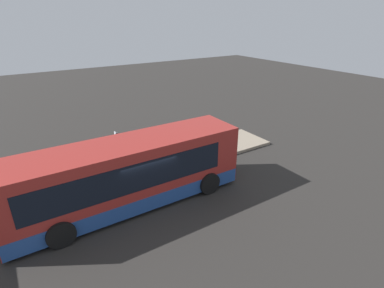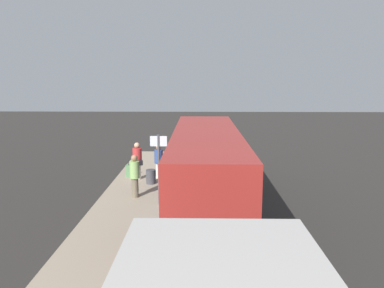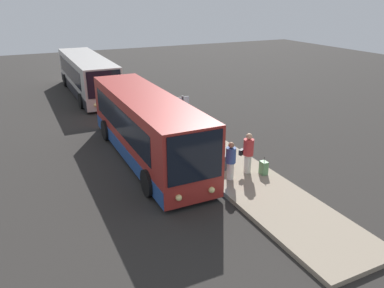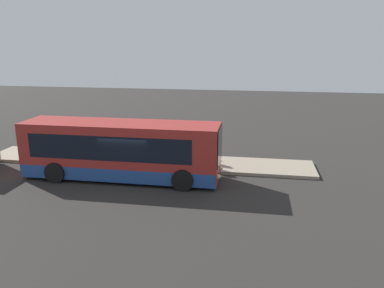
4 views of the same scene
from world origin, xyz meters
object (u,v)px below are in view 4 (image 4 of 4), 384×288
at_px(passenger_with_bags, 155,145).
at_px(sign_post, 135,137).
at_px(bus_lead, 120,151).
at_px(suitcase, 209,154).
at_px(passenger_waiting, 200,145).
at_px(trash_bin, 186,158).
at_px(passenger_boarding, 202,151).

relative_size(passenger_with_bags, sign_post, 0.65).
relative_size(bus_lead, suitcase, 12.90).
distance_m(passenger_waiting, sign_post, 3.90).
relative_size(passenger_waiting, trash_bin, 2.74).
distance_m(bus_lead, suitcase, 5.79).
xyz_separation_m(bus_lead, trash_bin, (3.09, 2.48, -1.02)).
height_order(passenger_with_bags, trash_bin, passenger_with_bags).
xyz_separation_m(bus_lead, passenger_waiting, (3.83, 3.21, -0.40)).
relative_size(passenger_waiting, sign_post, 0.66).
bearing_deg(passenger_boarding, passenger_waiting, 136.49).
distance_m(suitcase, sign_post, 4.68).
relative_size(passenger_boarding, suitcase, 1.99).
xyz_separation_m(passenger_boarding, passenger_with_bags, (-2.96, 0.65, 0.09)).
bearing_deg(bus_lead, passenger_waiting, 39.97).
bearing_deg(bus_lead, suitcase, 40.94).
bearing_deg(suitcase, trash_bin, -134.19).
height_order(bus_lead, suitcase, bus_lead).
distance_m(passenger_boarding, passenger_waiting, 1.02).
bearing_deg(passenger_waiting, sign_post, 83.62).
distance_m(sign_post, trash_bin, 3.19).
height_order(suitcase, trash_bin, suitcase).
distance_m(bus_lead, passenger_with_bags, 3.10).
relative_size(suitcase, trash_bin, 1.27).
relative_size(bus_lead, trash_bin, 16.32).
xyz_separation_m(passenger_waiting, trash_bin, (-0.74, -0.73, -0.62)).
distance_m(bus_lead, trash_bin, 4.09).
bearing_deg(passenger_with_bags, trash_bin, 24.15).
xyz_separation_m(passenger_waiting, sign_post, (-3.56, -1.42, 0.71)).
bearing_deg(passenger_boarding, trash_bin, -161.98).
relative_size(passenger_with_bags, suitcase, 2.15).
bearing_deg(sign_post, suitcase, 25.68).
bearing_deg(trash_bin, suitcase, 45.81).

